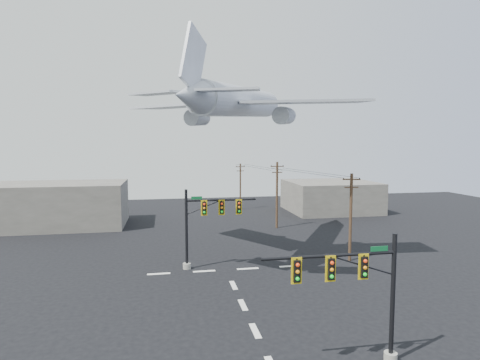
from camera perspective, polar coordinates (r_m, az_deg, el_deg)
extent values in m
plane|color=black|center=(26.26, 2.17, -20.65)|extent=(120.00, 120.00, 0.00)
cube|color=white|center=(26.26, 2.17, -20.63)|extent=(0.40, 2.00, 0.01)
cube|color=white|center=(29.83, 0.41, -17.33)|extent=(0.40, 2.00, 0.01)
cube|color=white|center=(33.50, -0.93, -14.74)|extent=(0.40, 2.00, 0.01)
cube|color=white|center=(36.87, -11.48, -12.94)|extent=(2.00, 0.40, 0.01)
cube|color=white|center=(37.00, -5.12, -12.79)|extent=(2.00, 0.40, 0.01)
cube|color=white|center=(37.56, 1.11, -12.49)|extent=(2.00, 0.40, 0.01)
cube|color=white|center=(38.53, 7.08, -12.07)|extent=(2.00, 0.40, 0.01)
cylinder|color=gray|center=(24.39, 20.62, -22.51)|extent=(0.69, 0.69, 0.49)
cylinder|color=black|center=(23.10, 20.89, -15.47)|extent=(0.24, 0.24, 6.88)
cylinder|color=black|center=(20.77, 12.64, -10.47)|extent=(7.05, 0.16, 0.16)
cylinder|color=black|center=(21.67, 16.99, -11.53)|extent=(3.72, 0.08, 0.08)
cube|color=black|center=(21.55, 17.17, -11.71)|extent=(0.33, 0.29, 1.08)
cube|color=yellow|center=(21.57, 17.14, -11.70)|extent=(0.54, 0.04, 1.33)
sphere|color=red|center=(21.31, 17.40, -10.95)|extent=(0.20, 0.20, 0.20)
sphere|color=orange|center=(21.41, 17.38, -11.83)|extent=(0.20, 0.20, 0.20)
sphere|color=#0CC21F|center=(21.51, 17.35, -12.71)|extent=(0.20, 0.20, 0.20)
cube|color=black|center=(20.82, 12.76, -12.21)|extent=(0.33, 0.29, 1.08)
cube|color=yellow|center=(20.83, 12.74, -12.20)|extent=(0.54, 0.04, 1.33)
sphere|color=red|center=(20.57, 12.97, -11.43)|extent=(0.20, 0.20, 0.20)
sphere|color=orange|center=(20.67, 12.95, -12.34)|extent=(0.20, 0.20, 0.20)
sphere|color=#0CC21F|center=(20.78, 12.93, -13.25)|extent=(0.20, 0.20, 0.20)
cube|color=black|center=(20.21, 8.05, -12.67)|extent=(0.33, 0.29, 1.08)
cube|color=yellow|center=(20.23, 8.03, -12.66)|extent=(0.54, 0.04, 1.33)
sphere|color=red|center=(19.96, 8.22, -11.88)|extent=(0.20, 0.20, 0.20)
sphere|color=orange|center=(20.06, 8.21, -12.81)|extent=(0.20, 0.20, 0.20)
sphere|color=#0CC21F|center=(20.17, 8.19, -13.74)|extent=(0.20, 0.20, 0.20)
cube|color=#0C5729|center=(21.81, 19.20, -9.21)|extent=(0.93, 0.04, 0.26)
cylinder|color=gray|center=(37.78, -7.55, -12.03)|extent=(0.73, 0.73, 0.52)
cylinder|color=black|center=(36.91, -7.62, -6.99)|extent=(0.25, 0.25, 7.32)
cylinder|color=black|center=(36.73, -2.67, -2.86)|extent=(6.40, 0.17, 0.17)
cylinder|color=black|center=(36.65, -5.15, -3.89)|extent=(3.44, 0.08, 0.08)
cube|color=black|center=(36.50, -5.13, -3.98)|extent=(0.36, 0.31, 1.15)
cube|color=yellow|center=(36.52, -5.13, -3.97)|extent=(0.57, 0.04, 1.41)
sphere|color=red|center=(36.27, -5.11, -3.45)|extent=(0.21, 0.21, 0.21)
sphere|color=orange|center=(36.33, -5.10, -4.02)|extent=(0.21, 0.21, 0.21)
sphere|color=#0CC21F|center=(36.39, -5.10, -4.59)|extent=(0.21, 0.21, 0.21)
cube|color=black|center=(36.68, -2.63, -3.92)|extent=(0.36, 0.31, 1.15)
cube|color=yellow|center=(36.70, -2.64, -3.91)|extent=(0.57, 0.04, 1.41)
sphere|color=red|center=(36.45, -2.59, -3.39)|extent=(0.21, 0.21, 0.21)
sphere|color=orange|center=(36.51, -2.59, -3.96)|extent=(0.21, 0.21, 0.21)
sphere|color=#0CC21F|center=(36.57, -2.59, -4.53)|extent=(0.21, 0.21, 0.21)
cube|color=black|center=(36.93, -0.16, -3.85)|extent=(0.36, 0.31, 1.15)
cube|color=yellow|center=(36.95, -0.17, -3.84)|extent=(0.57, 0.04, 1.41)
sphere|color=red|center=(36.70, -0.11, -3.33)|extent=(0.21, 0.21, 0.21)
sphere|color=orange|center=(36.76, -0.11, -3.89)|extent=(0.21, 0.21, 0.21)
sphere|color=#0CC21F|center=(36.82, -0.11, -4.45)|extent=(0.21, 0.21, 0.21)
cube|color=#0C5729|center=(36.40, -6.19, -2.55)|extent=(0.99, 0.04, 0.27)
cylinder|color=#4D3321|center=(40.44, 15.45, -5.15)|extent=(0.29, 0.29, 8.56)
cube|color=#4D3321|center=(39.95, 15.59, 0.08)|extent=(1.70, 0.42, 0.11)
cube|color=#4D3321|center=(40.02, 15.56, -1.00)|extent=(1.33, 0.35, 0.11)
cylinder|color=black|center=(39.74, 14.53, 0.22)|extent=(0.10, 0.10, 0.11)
cylinder|color=black|center=(39.94, 15.59, 0.22)|extent=(0.10, 0.10, 0.11)
cylinder|color=black|center=(40.15, 16.63, 0.22)|extent=(0.10, 0.10, 0.11)
cylinder|color=#4D3321|center=(54.14, 5.27, -2.15)|extent=(0.30, 0.30, 8.95)
cube|color=#4D3321|center=(53.78, 5.31, 1.94)|extent=(1.81, 0.19, 0.12)
cube|color=#4D3321|center=(53.83, 5.30, 1.09)|extent=(1.41, 0.18, 0.12)
cylinder|color=black|center=(53.59, 4.47, 2.05)|extent=(0.10, 0.10, 0.12)
cylinder|color=black|center=(53.77, 5.31, 2.05)|extent=(0.10, 0.10, 0.12)
cylinder|color=black|center=(53.96, 6.14, 2.05)|extent=(0.10, 0.10, 0.12)
cylinder|color=#4D3321|center=(69.11, 0.05, -0.93)|extent=(0.27, 0.27, 7.93)
cube|color=#4D3321|center=(68.82, 0.05, 1.90)|extent=(1.62, 0.27, 0.11)
cube|color=#4D3321|center=(68.87, 0.05, 1.30)|extent=(1.27, 0.23, 0.11)
cylinder|color=black|center=(68.62, -0.53, 1.97)|extent=(0.09, 0.09, 0.11)
cylinder|color=black|center=(68.82, 0.05, 1.98)|extent=(0.09, 0.09, 0.11)
cylinder|color=black|center=(69.02, 0.62, 1.99)|extent=(0.09, 0.09, 0.11)
cylinder|color=black|center=(46.41, 8.78, 1.09)|extent=(2.98, 15.94, 0.03)
cylinder|color=black|center=(61.07, 1.66, 1.87)|extent=(2.01, 15.89, 0.03)
cylinder|color=black|center=(46.95, 10.58, 1.11)|extent=(2.90, 15.93, 0.03)
cylinder|color=black|center=(61.41, 3.05, 1.88)|extent=(2.18, 15.89, 0.03)
cylinder|color=silver|center=(40.31, 0.07, 11.06)|extent=(11.82, 17.36, 3.96)
cone|color=silver|center=(50.95, 4.40, 10.58)|extent=(4.64, 5.11, 3.13)
cone|color=silver|center=(30.04, -7.33, 11.74)|extent=(4.38, 4.95, 2.84)
cube|color=silver|center=(41.80, -9.06, 10.32)|extent=(10.06, 12.03, 0.46)
cube|color=silver|center=(37.34, 8.97, 10.92)|extent=(12.12, 5.18, 0.46)
cylinder|color=silver|center=(41.56, -6.10, 8.82)|extent=(2.92, 3.41, 1.80)
cylinder|color=silver|center=(38.47, 6.30, 9.10)|extent=(2.92, 3.41, 1.80)
cube|color=silver|center=(31.23, -6.64, 16.66)|extent=(2.41, 3.89, 5.29)
cube|color=silver|center=(31.92, -11.67, 12.01)|extent=(4.61, 4.63, 0.28)
cube|color=silver|center=(29.34, -1.71, 12.71)|extent=(4.90, 3.13, 0.28)
cube|color=slate|center=(60.49, -24.56, -3.24)|extent=(18.00, 10.00, 6.00)
cube|color=slate|center=(69.24, 12.76, -2.27)|extent=(14.00, 12.00, 5.00)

